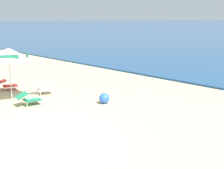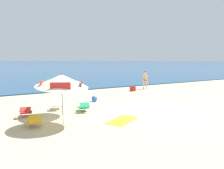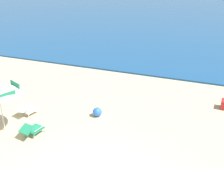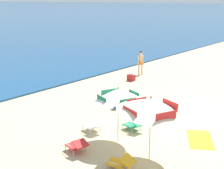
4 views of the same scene
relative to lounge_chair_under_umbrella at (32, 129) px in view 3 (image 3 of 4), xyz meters
name	(u,v)px [view 3 (image 3 of 4)]	position (x,y,z in m)	size (l,w,h in m)	color
lounge_chair_under_umbrella	(32,129)	(0.00, 0.00, 0.00)	(0.68, 0.96, 0.52)	#1E7F56
lounge_chair_facing_sea	(27,109)	(-1.12, 1.22, 0.01)	(0.73, 0.95, 0.49)	white
beach_ball	(97,112)	(1.73, 2.22, -0.07)	(0.40, 0.40, 0.40)	blue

